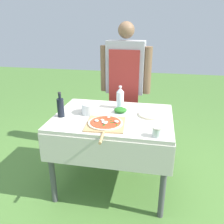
{
  "coord_description": "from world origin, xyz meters",
  "views": [
    {
      "loc": [
        0.41,
        -2.14,
        1.71
      ],
      "look_at": [
        -0.01,
        0.0,
        0.86
      ],
      "focal_mm": 38.0,
      "sensor_mm": 36.0,
      "label": 1
    }
  ],
  "objects_px": {
    "pizza_on_peel": "(105,124)",
    "plate_stack": "(152,115)",
    "prep_table": "(113,126)",
    "water_bottle": "(120,98)",
    "mixing_tub": "(90,108)",
    "sauce_jar": "(157,133)",
    "herb_container": "(120,110)",
    "person_cook": "(125,80)",
    "oil_bottle": "(61,107)"
  },
  "relations": [
    {
      "from": "pizza_on_peel",
      "to": "mixing_tub",
      "type": "height_order",
      "value": "mixing_tub"
    },
    {
      "from": "person_cook",
      "to": "sauce_jar",
      "type": "height_order",
      "value": "person_cook"
    },
    {
      "from": "sauce_jar",
      "to": "herb_container",
      "type": "bearing_deg",
      "value": 128.79
    },
    {
      "from": "prep_table",
      "to": "pizza_on_peel",
      "type": "relative_size",
      "value": 2.15
    },
    {
      "from": "pizza_on_peel",
      "to": "herb_container",
      "type": "relative_size",
      "value": 3.2
    },
    {
      "from": "person_cook",
      "to": "mixing_tub",
      "type": "bearing_deg",
      "value": 73.04
    },
    {
      "from": "water_bottle",
      "to": "herb_container",
      "type": "bearing_deg",
      "value": -79.17
    },
    {
      "from": "plate_stack",
      "to": "prep_table",
      "type": "bearing_deg",
      "value": -167.76
    },
    {
      "from": "person_cook",
      "to": "herb_container",
      "type": "xyz_separation_m",
      "value": [
        0.04,
        -0.64,
        -0.16
      ]
    },
    {
      "from": "plate_stack",
      "to": "oil_bottle",
      "type": "bearing_deg",
      "value": -167.45
    },
    {
      "from": "oil_bottle",
      "to": "mixing_tub",
      "type": "xyz_separation_m",
      "value": [
        0.26,
        0.14,
        -0.05
      ]
    },
    {
      "from": "mixing_tub",
      "to": "sauce_jar",
      "type": "relative_size",
      "value": 2.16
    },
    {
      "from": "water_bottle",
      "to": "sauce_jar",
      "type": "height_order",
      "value": "water_bottle"
    },
    {
      "from": "oil_bottle",
      "to": "mixing_tub",
      "type": "height_order",
      "value": "oil_bottle"
    },
    {
      "from": "oil_bottle",
      "to": "plate_stack",
      "type": "distance_m",
      "value": 0.9
    },
    {
      "from": "mixing_tub",
      "to": "prep_table",
      "type": "bearing_deg",
      "value": -5.6
    },
    {
      "from": "sauce_jar",
      "to": "water_bottle",
      "type": "bearing_deg",
      "value": 123.78
    },
    {
      "from": "oil_bottle",
      "to": "prep_table",
      "type": "bearing_deg",
      "value": 12.78
    },
    {
      "from": "person_cook",
      "to": "mixing_tub",
      "type": "xyz_separation_m",
      "value": [
        -0.25,
        -0.71,
        -0.13
      ]
    },
    {
      "from": "prep_table",
      "to": "mixing_tub",
      "type": "xyz_separation_m",
      "value": [
        -0.24,
        0.02,
        0.17
      ]
    },
    {
      "from": "prep_table",
      "to": "plate_stack",
      "type": "distance_m",
      "value": 0.41
    },
    {
      "from": "pizza_on_peel",
      "to": "plate_stack",
      "type": "relative_size",
      "value": 2.08
    },
    {
      "from": "prep_table",
      "to": "water_bottle",
      "type": "xyz_separation_m",
      "value": [
        0.03,
        0.23,
        0.23
      ]
    },
    {
      "from": "person_cook",
      "to": "mixing_tub",
      "type": "distance_m",
      "value": 0.77
    },
    {
      "from": "prep_table",
      "to": "plate_stack",
      "type": "bearing_deg",
      "value": 12.24
    },
    {
      "from": "prep_table",
      "to": "oil_bottle",
      "type": "bearing_deg",
      "value": -167.22
    },
    {
      "from": "herb_container",
      "to": "mixing_tub",
      "type": "distance_m",
      "value": 0.31
    },
    {
      "from": "prep_table",
      "to": "water_bottle",
      "type": "height_order",
      "value": "water_bottle"
    },
    {
      "from": "water_bottle",
      "to": "herb_container",
      "type": "relative_size",
      "value": 1.44
    },
    {
      "from": "person_cook",
      "to": "sauce_jar",
      "type": "distance_m",
      "value": 1.19
    },
    {
      "from": "person_cook",
      "to": "herb_container",
      "type": "relative_size",
      "value": 9.88
    },
    {
      "from": "pizza_on_peel",
      "to": "water_bottle",
      "type": "height_order",
      "value": "water_bottle"
    },
    {
      "from": "prep_table",
      "to": "person_cook",
      "type": "height_order",
      "value": "person_cook"
    },
    {
      "from": "oil_bottle",
      "to": "water_bottle",
      "type": "bearing_deg",
      "value": 32.83
    },
    {
      "from": "oil_bottle",
      "to": "water_bottle",
      "type": "height_order",
      "value": "oil_bottle"
    },
    {
      "from": "prep_table",
      "to": "person_cook",
      "type": "xyz_separation_m",
      "value": [
        0.01,
        0.73,
        0.3
      ]
    },
    {
      "from": "mixing_tub",
      "to": "water_bottle",
      "type": "bearing_deg",
      "value": 37.16
    },
    {
      "from": "pizza_on_peel",
      "to": "plate_stack",
      "type": "height_order",
      "value": "pizza_on_peel"
    },
    {
      "from": "prep_table",
      "to": "sauce_jar",
      "type": "height_order",
      "value": "sauce_jar"
    },
    {
      "from": "prep_table",
      "to": "pizza_on_peel",
      "type": "bearing_deg",
      "value": -96.36
    },
    {
      "from": "prep_table",
      "to": "herb_container",
      "type": "relative_size",
      "value": 6.88
    },
    {
      "from": "herb_container",
      "to": "mixing_tub",
      "type": "height_order",
      "value": "mixing_tub"
    },
    {
      "from": "prep_table",
      "to": "oil_bottle",
      "type": "distance_m",
      "value": 0.56
    },
    {
      "from": "person_cook",
      "to": "sauce_jar",
      "type": "bearing_deg",
      "value": 113.54
    },
    {
      "from": "pizza_on_peel",
      "to": "person_cook",
      "type": "bearing_deg",
      "value": 82.9
    },
    {
      "from": "oil_bottle",
      "to": "sauce_jar",
      "type": "xyz_separation_m",
      "value": [
        0.94,
        -0.26,
        -0.06
      ]
    },
    {
      "from": "mixing_tub",
      "to": "sauce_jar",
      "type": "distance_m",
      "value": 0.78
    },
    {
      "from": "oil_bottle",
      "to": "herb_container",
      "type": "relative_size",
      "value": 1.45
    },
    {
      "from": "person_cook",
      "to": "water_bottle",
      "type": "xyz_separation_m",
      "value": [
        0.02,
        -0.5,
        -0.07
      ]
    },
    {
      "from": "herb_container",
      "to": "plate_stack",
      "type": "relative_size",
      "value": 0.65
    }
  ]
}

